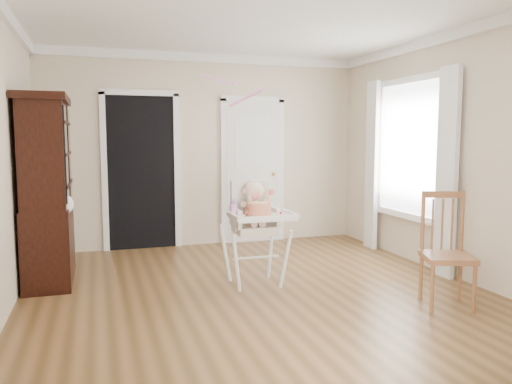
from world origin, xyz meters
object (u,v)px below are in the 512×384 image
object	(u,v)px
high_chair	(255,220)
china_cabinet	(48,190)
dining_chair	(447,253)
cake	(260,210)
sippy_cup	(234,207)

from	to	relation	value
high_chair	china_cabinet	distance (m)	2.21
china_cabinet	dining_chair	xyz separation A→B (m)	(3.53, -1.93, -0.50)
china_cabinet	cake	bearing A→B (deg)	-28.40
high_chair	dining_chair	distance (m)	1.88
china_cabinet	dining_chair	distance (m)	4.05
sippy_cup	china_cabinet	distance (m)	2.00
cake	china_cabinet	bearing A→B (deg)	151.60
cake	china_cabinet	world-z (taller)	china_cabinet
cake	sippy_cup	xyz separation A→B (m)	(-0.21, 0.21, 0.00)
high_chair	cake	distance (m)	0.34
dining_chair	high_chair	bearing A→B (deg)	163.38
high_chair	cake	xyz separation A→B (m)	(-0.04, -0.30, 0.15)
sippy_cup	china_cabinet	size ratio (longest dim) A/B	0.09
high_chair	sippy_cup	size ratio (longest dim) A/B	6.58
cake	sippy_cup	world-z (taller)	sippy_cup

